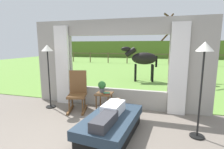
% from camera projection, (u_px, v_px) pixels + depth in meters
% --- Properties ---
extents(ground_plane, '(12.00, 12.00, 0.00)m').
position_uv_depth(ground_plane, '(85.00, 149.00, 3.05)').
color(ground_plane, '#70665B').
extents(back_wall_with_window, '(5.20, 0.12, 2.55)m').
position_uv_depth(back_wall_with_window, '(116.00, 65.00, 4.98)').
color(back_wall_with_window, '#9E998E').
rests_on(back_wall_with_window, ground_plane).
extents(curtain_panel_left, '(0.44, 0.10, 2.40)m').
position_uv_depth(curtain_panel_left, '(62.00, 66.00, 5.31)').
color(curtain_panel_left, silver).
rests_on(curtain_panel_left, ground_plane).
extents(curtain_panel_right, '(0.44, 0.10, 2.40)m').
position_uv_depth(curtain_panel_right, '(178.00, 70.00, 4.40)').
color(curtain_panel_right, silver).
rests_on(curtain_panel_right, ground_plane).
extents(outdoor_pasture_lawn, '(36.00, 21.68, 0.02)m').
position_uv_depth(outdoor_pasture_lawn, '(146.00, 65.00, 15.53)').
color(outdoor_pasture_lawn, olive).
rests_on(outdoor_pasture_lawn, ground_plane).
extents(distant_hill_ridge, '(36.00, 2.00, 2.40)m').
position_uv_depth(distant_hill_ridge, '(152.00, 50.00, 24.66)').
color(distant_hill_ridge, '#516A29').
rests_on(distant_hill_ridge, ground_plane).
extents(recliner_sofa, '(1.07, 1.79, 0.42)m').
position_uv_depth(recliner_sofa, '(111.00, 125.00, 3.48)').
color(recliner_sofa, black).
rests_on(recliner_sofa, ground_plane).
extents(reclining_person, '(0.40, 1.44, 0.22)m').
position_uv_depth(reclining_person, '(111.00, 112.00, 3.38)').
color(reclining_person, silver).
rests_on(reclining_person, recliner_sofa).
extents(rocking_chair, '(0.62, 0.78, 1.12)m').
position_uv_depth(rocking_chair, '(78.00, 91.00, 4.83)').
color(rocking_chair, brown).
rests_on(rocking_chair, ground_plane).
extents(side_table, '(0.44, 0.44, 0.52)m').
position_uv_depth(side_table, '(104.00, 96.00, 4.73)').
color(side_table, brown).
rests_on(side_table, ground_plane).
extents(potted_plant, '(0.22, 0.22, 0.32)m').
position_uv_depth(potted_plant, '(102.00, 86.00, 4.77)').
color(potted_plant, '#4C5156').
rests_on(potted_plant, side_table).
extents(book_stack, '(0.20, 0.16, 0.05)m').
position_uv_depth(book_stack, '(106.00, 93.00, 4.63)').
color(book_stack, '#B22D28').
rests_on(book_stack, side_table).
extents(floor_lamp_left, '(0.32, 0.32, 1.84)m').
position_uv_depth(floor_lamp_left, '(48.00, 57.00, 4.86)').
color(floor_lamp_left, black).
rests_on(floor_lamp_left, ground_plane).
extents(floor_lamp_right, '(0.32, 0.32, 1.89)m').
position_uv_depth(floor_lamp_right, '(204.00, 61.00, 3.19)').
color(floor_lamp_right, black).
rests_on(floor_lamp_right, ground_plane).
extents(horse, '(1.82, 0.75, 1.73)m').
position_uv_depth(horse, '(142.00, 59.00, 8.55)').
color(horse, black).
rests_on(horse, outdoor_pasture_lawn).
extents(pasture_tree, '(1.46, 1.41, 3.50)m').
position_uv_depth(pasture_tree, '(172.00, 49.00, 8.85)').
color(pasture_tree, '#4C3823').
rests_on(pasture_tree, outdoor_pasture_lawn).
extents(pasture_fence_line, '(16.10, 0.10, 1.10)m').
position_uv_depth(pasture_fence_line, '(147.00, 56.00, 16.63)').
color(pasture_fence_line, brown).
rests_on(pasture_fence_line, outdoor_pasture_lawn).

